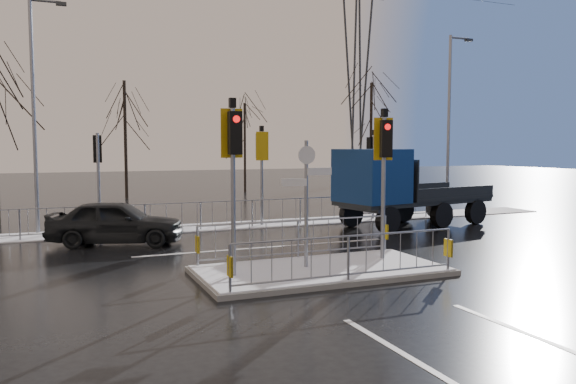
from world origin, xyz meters
name	(u,v)px	position (x,y,z in m)	size (l,w,h in m)	color
ground	(321,273)	(0.00, 0.00, 0.00)	(120.00, 120.00, 0.00)	black
snow_verge	(223,226)	(0.00, 8.60, 0.02)	(30.00, 2.00, 0.04)	white
lane_markings	(327,276)	(0.00, -0.33, 0.00)	(8.00, 11.38, 0.01)	silver
traffic_island	(320,257)	(-0.01, 0.01, 0.39)	(6.00, 3.04, 4.15)	slate
far_kerb_fixtures	(234,201)	(0.29, 8.09, 1.02)	(18.00, 0.65, 3.83)	gray
car_far_lane	(116,222)	(-4.16, 6.11, 0.71)	(1.67, 4.14, 1.41)	black
flatbed_truck	(390,186)	(5.74, 5.86, 1.58)	(6.74, 3.43, 2.98)	black
tree_far_a	(125,116)	(-2.00, 22.00, 4.82)	(3.75, 3.75, 7.08)	black
tree_far_b	(245,130)	(6.00, 24.00, 4.18)	(3.25, 3.25, 6.14)	black
tree_far_c	(371,116)	(14.00, 21.00, 5.15)	(4.00, 4.00, 7.55)	black
street_lamp_right	(450,117)	(10.57, 8.50, 4.39)	(1.25, 0.18, 8.00)	gray
street_lamp_left	(36,106)	(-6.43, 9.50, 4.49)	(1.25, 0.18, 8.20)	gray
pylon_wires	(346,51)	(16.88, 30.00, 11.03)	(70.00, 2.38, 19.97)	#2D3033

